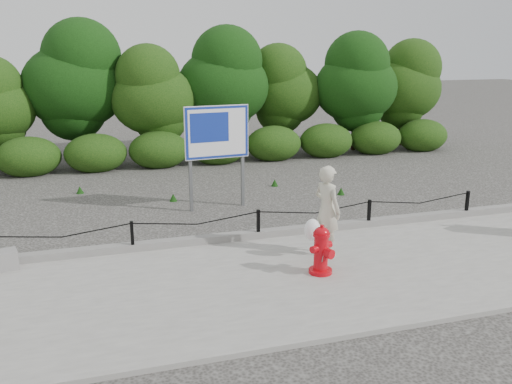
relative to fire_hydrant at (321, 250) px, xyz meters
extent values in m
plane|color=#2D2B28|center=(-0.51, 1.99, -0.49)|extent=(90.00, 90.00, 0.00)
cube|color=gray|center=(-0.51, -0.01, -0.45)|extent=(14.00, 4.00, 0.08)
cube|color=slate|center=(-0.51, 2.04, -0.34)|extent=(14.00, 0.22, 0.14)
cube|color=black|center=(-3.01, 1.99, -0.11)|extent=(0.06, 0.06, 0.60)
cube|color=black|center=(-0.51, 1.99, -0.11)|extent=(0.06, 0.06, 0.60)
cube|color=black|center=(1.99, 1.99, -0.11)|extent=(0.06, 0.06, 0.60)
cube|color=black|center=(4.49, 1.99, -0.11)|extent=(0.06, 0.06, 0.60)
cylinder|color=black|center=(-4.26, 1.99, 0.11)|extent=(2.50, 0.02, 0.02)
cylinder|color=black|center=(-1.76, 1.99, 0.11)|extent=(2.50, 0.02, 0.02)
cylinder|color=black|center=(0.74, 1.99, 0.11)|extent=(2.50, 0.02, 0.02)
cylinder|color=black|center=(3.24, 1.99, 0.11)|extent=(2.50, 0.02, 0.02)
cylinder|color=black|center=(-4.01, 11.39, 0.67)|extent=(0.18, 0.18, 2.32)
ellipsoid|color=#1B5113|center=(-4.01, 11.39, 2.29)|extent=(3.44, 2.97, 3.72)
cylinder|color=black|center=(-1.51, 10.59, 0.47)|extent=(0.18, 0.18, 1.92)
ellipsoid|color=#1B5113|center=(-1.51, 10.59, 1.81)|extent=(2.84, 2.46, 3.07)
cylinder|color=black|center=(0.99, 10.99, 0.62)|extent=(0.18, 0.18, 2.23)
ellipsoid|color=#1B5113|center=(0.99, 10.99, 2.18)|extent=(3.30, 2.86, 3.57)
cylinder|color=black|center=(3.49, 11.39, 0.47)|extent=(0.18, 0.18, 1.93)
ellipsoid|color=#1B5113|center=(3.49, 11.39, 1.82)|extent=(2.86, 2.47, 3.09)
cylinder|color=black|center=(5.99, 10.59, 0.58)|extent=(0.18, 0.18, 2.14)
ellipsoid|color=#1B5113|center=(5.99, 10.59, 2.08)|extent=(3.17, 2.74, 3.43)
cylinder|color=black|center=(8.29, 10.99, 0.52)|extent=(0.18, 0.18, 2.02)
ellipsoid|color=#1B5113|center=(8.29, 10.99, 1.93)|extent=(2.99, 2.58, 3.23)
cylinder|color=#C00711|center=(0.00, 0.01, -0.38)|extent=(0.53, 0.53, 0.07)
cylinder|color=#C00711|center=(0.00, 0.01, -0.04)|extent=(0.33, 0.33, 0.61)
cylinder|color=#C00711|center=(0.00, 0.01, 0.28)|extent=(0.39, 0.39, 0.06)
ellipsoid|color=#C00711|center=(0.00, 0.01, 0.32)|extent=(0.34, 0.34, 0.19)
cylinder|color=#C00711|center=(0.00, 0.01, 0.43)|extent=(0.09, 0.09, 0.06)
cylinder|color=#C00711|center=(-0.16, -0.06, 0.06)|extent=(0.15, 0.16, 0.12)
cylinder|color=#C00711|center=(0.15, 0.08, 0.06)|extent=(0.15, 0.16, 0.12)
cylinder|color=#C00711|center=(0.07, -0.16, -0.01)|extent=(0.21, 0.19, 0.17)
cylinder|color=slate|center=(-0.04, -0.14, -0.10)|extent=(0.01, 0.06, 0.13)
imported|color=beige|center=(0.46, 0.83, 0.43)|extent=(0.59, 0.72, 1.69)
ellipsoid|color=white|center=(0.11, 0.68, 0.14)|extent=(0.30, 0.24, 0.41)
cube|color=slate|center=(-1.42, 4.49, 0.77)|extent=(0.08, 0.08, 2.52)
cube|color=slate|center=(-0.10, 4.61, 0.77)|extent=(0.08, 0.08, 2.52)
cube|color=white|center=(-0.76, 4.50, 1.40)|extent=(1.57, 0.19, 1.26)
cube|color=navy|center=(-0.75, 4.47, 1.40)|extent=(1.54, 0.14, 1.22)
cube|color=navy|center=(-0.94, 4.44, 1.52)|extent=(0.94, 0.09, 0.69)
camera|label=1|loc=(-3.61, -7.93, 3.37)|focal=38.00mm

